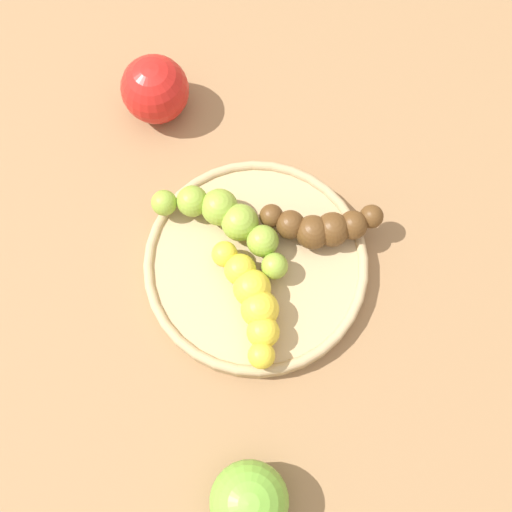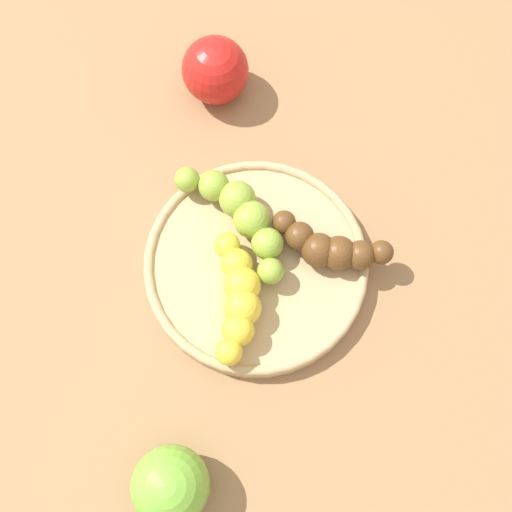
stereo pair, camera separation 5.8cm
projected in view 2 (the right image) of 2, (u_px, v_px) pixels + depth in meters
ground_plane at (256, 268)px, 0.61m from camera, size 2.40×2.40×0.00m
fruit_bowl at (256, 264)px, 0.60m from camera, size 0.22×0.22×0.02m
banana_yellow at (238, 297)px, 0.56m from camera, size 0.05×0.13×0.04m
banana_overripe at (329, 246)px, 0.58m from camera, size 0.11×0.07×0.03m
banana_green at (241, 213)px, 0.59m from camera, size 0.10×0.13×0.04m
apple_red at (215, 70)px, 0.64m from camera, size 0.07×0.07×0.07m
apple_green at (170, 485)px, 0.51m from camera, size 0.07×0.07×0.07m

